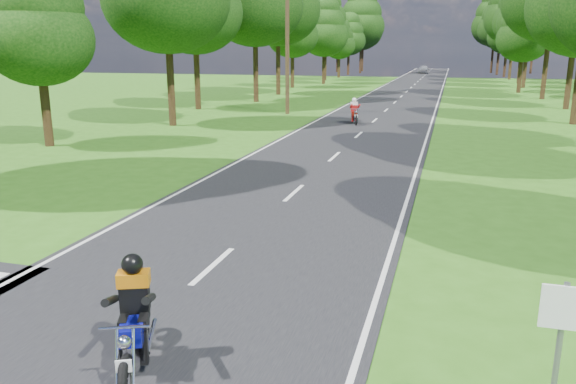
% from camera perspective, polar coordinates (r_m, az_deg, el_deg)
% --- Properties ---
extents(ground, '(160.00, 160.00, 0.00)m').
position_cam_1_polar(ground, '(9.65, -12.49, -11.68)').
color(ground, '#2E6016').
rests_on(ground, ground).
extents(main_road, '(7.00, 140.00, 0.02)m').
position_cam_1_polar(main_road, '(57.86, 11.97, 9.94)').
color(main_road, black).
rests_on(main_road, ground).
extents(road_markings, '(7.40, 140.00, 0.01)m').
position_cam_1_polar(road_markings, '(56.01, 11.68, 9.83)').
color(road_markings, silver).
rests_on(road_markings, main_road).
extents(treeline, '(40.00, 115.35, 14.78)m').
position_cam_1_polar(treeline, '(67.80, 14.31, 17.41)').
color(treeline, black).
rests_on(treeline, ground).
extents(telegraph_pole, '(1.20, 0.26, 8.00)m').
position_cam_1_polar(telegraph_pole, '(37.01, -0.07, 14.21)').
color(telegraph_pole, '#382616').
rests_on(telegraph_pole, ground).
extents(road_sign, '(0.45, 0.07, 2.00)m').
position_cam_1_polar(road_sign, '(6.34, 25.86, -13.80)').
color(road_sign, slate).
rests_on(road_sign, ground).
extents(rider_near_blue, '(1.32, 1.98, 1.57)m').
position_cam_1_polar(rider_near_blue, '(7.74, -15.45, -12.05)').
color(rider_near_blue, '#0D1194').
rests_on(rider_near_blue, main_road).
extents(rider_far_red, '(1.08, 1.85, 1.46)m').
position_cam_1_polar(rider_far_red, '(32.28, 6.77, 8.18)').
color(rider_far_red, '#9A1B0B').
rests_on(rider_far_red, main_road).
extents(distant_car, '(1.81, 4.23, 1.43)m').
position_cam_1_polar(distant_car, '(101.46, 13.61, 12.04)').
color(distant_car, '#ABAEB2').
rests_on(distant_car, main_road).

